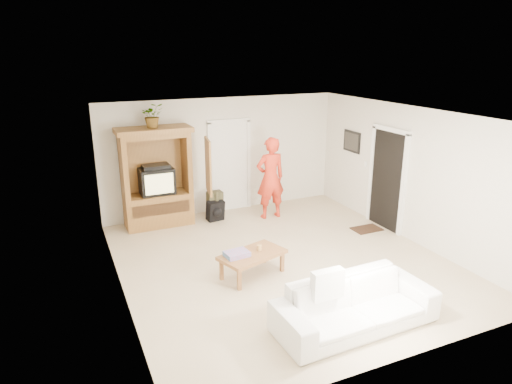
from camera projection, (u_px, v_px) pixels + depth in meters
floor at (282, 261)px, 8.13m from camera, size 6.00×6.00×0.00m
ceiling at (285, 115)px, 7.35m from camera, size 6.00×6.00×0.00m
wall_back at (223, 155)px, 10.35m from camera, size 5.50×0.00×5.50m
wall_front at (406, 264)px, 5.13m from camera, size 5.50×0.00×5.50m
wall_left at (117, 214)px, 6.67m from camera, size 0.00×6.00×6.00m
wall_right at (410, 174)px, 8.81m from camera, size 0.00×6.00×6.00m
armoire at (158, 184)px, 9.57m from camera, size 1.82×1.14×2.10m
door_back at (230, 167)px, 10.47m from camera, size 0.85×0.05×2.04m
doorway_right at (387, 180)px, 9.41m from camera, size 0.05×0.90×2.04m
framed_picture at (352, 142)px, 10.37m from camera, size 0.03×0.60×0.48m
doormat at (367, 229)px, 9.55m from camera, size 0.60×0.40×0.02m
plant at (153, 115)px, 9.10m from camera, size 0.45×0.40×0.49m
man at (270, 178)px, 9.99m from camera, size 0.67×0.44×1.82m
sofa at (356, 305)px, 6.13m from camera, size 2.27×0.95×0.66m
coffee_table at (252, 256)px, 7.52m from camera, size 1.21×0.89×0.40m
towel at (237, 254)px, 7.38m from camera, size 0.41×0.32×0.08m
candle at (259, 248)px, 7.59m from camera, size 0.08×0.08×0.10m
backpack_black at (215, 211)px, 9.98m from camera, size 0.39×0.26×0.44m
backpack_olive at (215, 205)px, 10.10m from camera, size 0.33×0.25×0.62m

